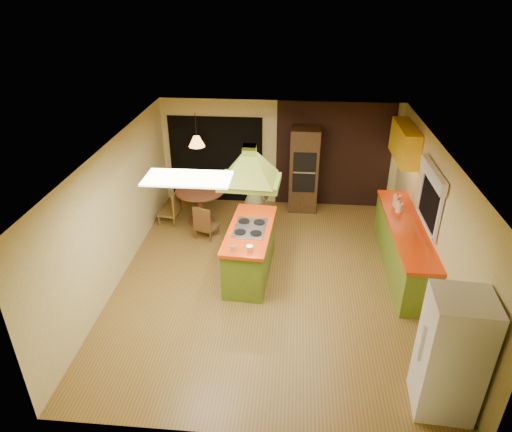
# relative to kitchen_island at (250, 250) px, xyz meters

# --- Properties ---
(ground) EXTENTS (6.50, 6.50, 0.00)m
(ground) POSITION_rel_kitchen_island_xyz_m (0.39, -0.19, -0.48)
(ground) COLOR olive
(ground) RESTS_ON ground
(room_walls) EXTENTS (5.50, 6.50, 6.50)m
(room_walls) POSITION_rel_kitchen_island_xyz_m (0.39, -0.19, 0.77)
(room_walls) COLOR beige
(room_walls) RESTS_ON ground
(ceiling_plane) EXTENTS (6.50, 6.50, 0.00)m
(ceiling_plane) POSITION_rel_kitchen_island_xyz_m (0.39, -0.19, 2.02)
(ceiling_plane) COLOR silver
(ceiling_plane) RESTS_ON room_walls
(brick_panel) EXTENTS (2.64, 0.03, 2.50)m
(brick_panel) POSITION_rel_kitchen_island_xyz_m (1.64, 3.04, 0.77)
(brick_panel) COLOR #381E14
(brick_panel) RESTS_ON ground
(nook_opening) EXTENTS (2.20, 0.03, 2.10)m
(nook_opening) POSITION_rel_kitchen_island_xyz_m (-1.11, 3.04, 0.57)
(nook_opening) COLOR black
(nook_opening) RESTS_ON ground
(right_counter) EXTENTS (0.62, 3.05, 0.92)m
(right_counter) POSITION_rel_kitchen_island_xyz_m (2.84, 0.41, -0.02)
(right_counter) COLOR olive
(right_counter) RESTS_ON ground
(upper_cabinets) EXTENTS (0.34, 1.40, 0.70)m
(upper_cabinets) POSITION_rel_kitchen_island_xyz_m (2.96, 2.01, 1.47)
(upper_cabinets) COLOR yellow
(upper_cabinets) RESTS_ON room_walls
(window_right) EXTENTS (0.12, 1.35, 1.06)m
(window_right) POSITION_rel_kitchen_island_xyz_m (3.08, 0.21, 1.29)
(window_right) COLOR black
(window_right) RESTS_ON room_walls
(fluor_panel) EXTENTS (1.20, 0.60, 0.03)m
(fluor_panel) POSITION_rel_kitchen_island_xyz_m (-0.71, -1.39, 2.00)
(fluor_panel) COLOR white
(fluor_panel) RESTS_ON ceiling_plane
(kitchen_island) EXTENTS (0.89, 1.95, 0.97)m
(kitchen_island) POSITION_rel_kitchen_island_xyz_m (0.00, 0.00, 0.00)
(kitchen_island) COLOR olive
(kitchen_island) RESTS_ON ground
(range_hood) EXTENTS (1.06, 0.79, 0.79)m
(range_hood) POSITION_rel_kitchen_island_xyz_m (0.00, -0.00, 1.77)
(range_hood) COLOR olive
(range_hood) RESTS_ON ceiling_plane
(man) EXTENTS (0.74, 0.58, 1.80)m
(man) POSITION_rel_kitchen_island_xyz_m (-0.05, 1.30, 0.42)
(man) COLOR brown
(man) RESTS_ON ground
(refrigerator) EXTENTS (0.75, 0.72, 1.73)m
(refrigerator) POSITION_rel_kitchen_island_xyz_m (2.74, -2.75, 0.38)
(refrigerator) COLOR white
(refrigerator) RESTS_ON ground
(wall_oven) EXTENTS (0.66, 0.61, 1.97)m
(wall_oven) POSITION_rel_kitchen_island_xyz_m (0.98, 2.76, 0.51)
(wall_oven) COLOR #462E16
(wall_oven) RESTS_ON ground
(dining_table) EXTENTS (1.07, 1.07, 0.80)m
(dining_table) POSITION_rel_kitchen_island_xyz_m (-1.29, 1.88, 0.08)
(dining_table) COLOR brown
(dining_table) RESTS_ON ground
(chair_left) EXTENTS (0.49, 0.49, 0.78)m
(chair_left) POSITION_rel_kitchen_island_xyz_m (-1.99, 1.78, -0.09)
(chair_left) COLOR brown
(chair_left) RESTS_ON ground
(chair_near) EXTENTS (0.53, 0.53, 0.76)m
(chair_near) POSITION_rel_kitchen_island_xyz_m (-1.04, 1.23, -0.10)
(chair_near) COLOR brown
(chair_near) RESTS_ON ground
(pendant_lamp) EXTENTS (0.43, 0.43, 0.22)m
(pendant_lamp) POSITION_rel_kitchen_island_xyz_m (-1.29, 1.88, 1.42)
(pendant_lamp) COLOR #FF9E3F
(pendant_lamp) RESTS_ON ceiling_plane
(canister_large) EXTENTS (0.17, 0.17, 0.22)m
(canister_large) POSITION_rel_kitchen_island_xyz_m (2.79, 1.22, 0.55)
(canister_large) COLOR beige
(canister_large) RESTS_ON right_counter
(canister_medium) EXTENTS (0.17, 0.17, 0.19)m
(canister_medium) POSITION_rel_kitchen_island_xyz_m (2.79, 0.94, 0.53)
(canister_medium) COLOR #FCF1CB
(canister_medium) RESTS_ON right_counter
(canister_small) EXTENTS (0.12, 0.12, 0.16)m
(canister_small) POSITION_rel_kitchen_island_xyz_m (2.79, 1.14, 0.52)
(canister_small) COLOR beige
(canister_small) RESTS_ON right_counter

